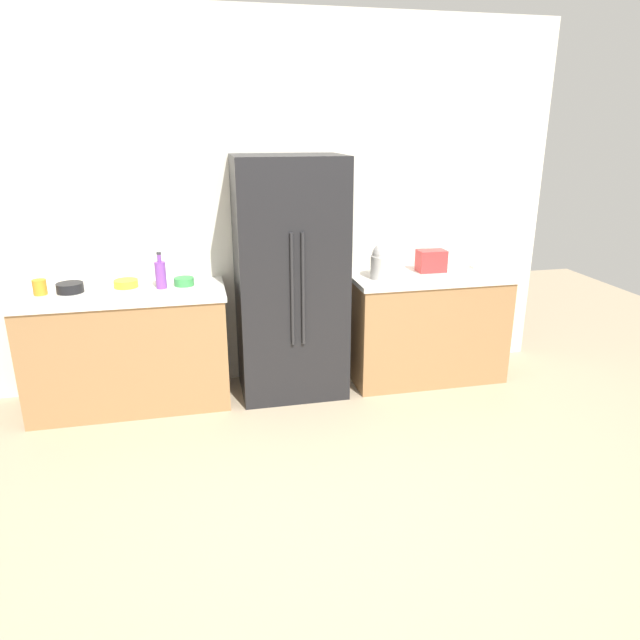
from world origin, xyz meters
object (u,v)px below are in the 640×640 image
(rice_cooker, at_px, (385,261))
(bowl_c, at_px, (126,284))
(bottle_a, at_px, (161,274))
(toaster, at_px, (431,261))
(bowl_a, at_px, (70,288))
(cup_a, at_px, (478,264))
(refrigerator, at_px, (290,279))
(cup_b, at_px, (40,287))
(bowl_b, at_px, (184,281))

(rice_cooker, relative_size, bowl_c, 1.63)
(bottle_a, bearing_deg, rice_cooker, -2.65)
(toaster, height_order, bottle_a, bottle_a)
(bowl_c, bearing_deg, bowl_a, -171.02)
(cup_a, bearing_deg, refrigerator, -176.61)
(refrigerator, distance_m, toaster, 1.21)
(rice_cooker, height_order, cup_a, rice_cooker)
(cup_a, height_order, bowl_c, cup_a)
(toaster, xyz_separation_m, bowl_c, (-2.43, 0.04, -0.06))
(bottle_a, distance_m, cup_b, 0.85)
(refrigerator, height_order, cup_a, refrigerator)
(bottle_a, distance_m, cup_a, 2.60)
(refrigerator, distance_m, rice_cooker, 0.76)
(bottle_a, bearing_deg, bowl_b, 16.77)
(bowl_c, bearing_deg, toaster, -0.89)
(rice_cooker, height_order, bowl_c, rice_cooker)
(refrigerator, distance_m, bottle_a, 0.97)
(toaster, bearing_deg, bottle_a, -178.63)
(bowl_b, relative_size, bowl_c, 0.85)
(refrigerator, bearing_deg, bowl_c, 173.69)
(bowl_a, xyz_separation_m, bowl_b, (0.81, 0.02, -0.01))
(bowl_a, distance_m, bowl_c, 0.39)
(rice_cooker, relative_size, cup_b, 2.62)
(bottle_a, height_order, cup_a, bottle_a)
(rice_cooker, bearing_deg, bowl_b, 175.27)
(bowl_a, bearing_deg, bowl_c, 8.98)
(refrigerator, bearing_deg, toaster, 4.65)
(refrigerator, relative_size, bowl_c, 10.53)
(cup_a, relative_size, bowl_b, 0.58)
(cup_a, distance_m, bowl_a, 3.25)
(refrigerator, relative_size, cup_a, 21.39)
(cup_b, bearing_deg, bowl_b, 2.13)
(bowl_a, bearing_deg, cup_b, -175.05)
(refrigerator, bearing_deg, bowl_b, 173.21)
(toaster, bearing_deg, bowl_b, -179.93)
(bowl_c, bearing_deg, cup_b, -172.39)
(cup_b, xyz_separation_m, bowl_b, (1.01, 0.04, -0.03))
(cup_b, distance_m, bowl_b, 1.01)
(bowl_a, bearing_deg, toaster, 0.47)
(bottle_a, distance_m, bowl_a, 0.65)
(refrigerator, relative_size, cup_b, 16.94)
(cup_b, bearing_deg, rice_cooker, -2.04)
(rice_cooker, distance_m, bowl_c, 1.99)
(rice_cooker, relative_size, bowl_a, 1.51)
(toaster, height_order, rice_cooker, rice_cooker)
(toaster, distance_m, cup_a, 0.43)
(refrigerator, bearing_deg, rice_cooker, -2.53)
(bottle_a, height_order, bowl_b, bottle_a)
(bottle_a, bearing_deg, bowl_c, 161.10)
(toaster, bearing_deg, bowl_c, 179.11)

